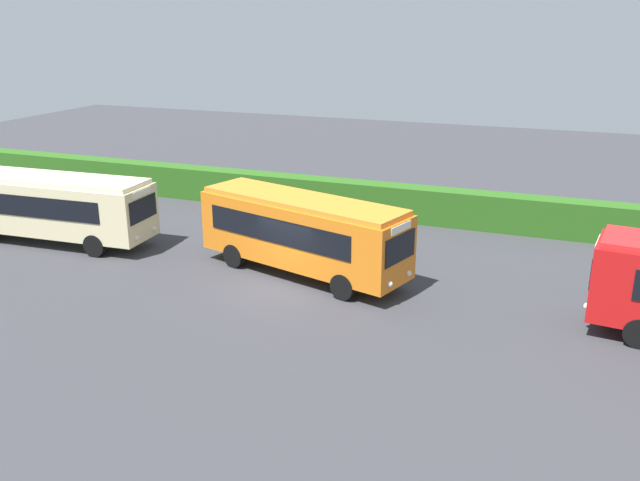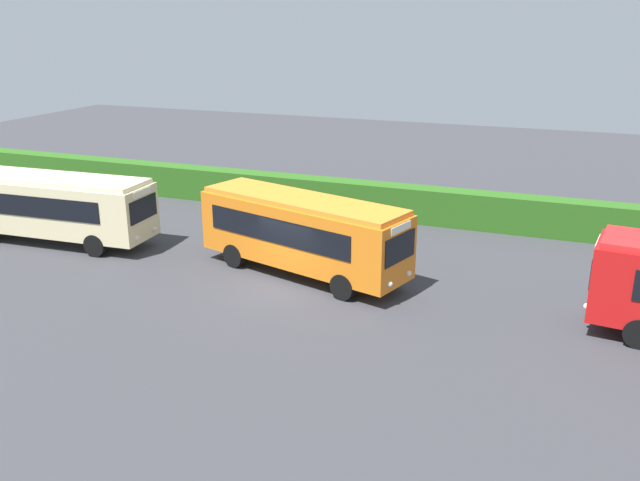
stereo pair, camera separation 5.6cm
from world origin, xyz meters
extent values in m
plane|color=#38383D|center=(0.00, 0.00, 0.00)|extent=(86.74, 86.74, 0.00)
cube|color=beige|center=(-11.99, 1.18, 1.73)|extent=(9.68, 2.97, 2.35)
cube|color=#F8E8B2|center=(-11.99, 1.18, 3.00)|extent=(9.39, 2.76, 0.20)
cube|color=black|center=(-12.36, 2.42, 2.01)|extent=(7.46, 0.42, 0.94)
cube|color=black|center=(-12.23, -0.10, 2.01)|extent=(7.46, 0.42, 0.94)
cube|color=black|center=(-7.20, 1.42, 2.01)|extent=(0.14, 2.04, 0.99)
cube|color=silver|center=(-7.20, 1.42, 2.72)|extent=(0.11, 1.37, 0.28)
cylinder|color=black|center=(-9.09, 2.47, 0.50)|extent=(1.01, 0.33, 1.00)
cylinder|color=black|center=(-8.97, 0.18, 0.50)|extent=(1.01, 0.33, 1.00)
cylinder|color=black|center=(-15.01, 2.17, 0.50)|extent=(1.01, 0.33, 1.00)
sphere|color=silver|center=(-7.22, 2.11, 0.90)|extent=(0.22, 0.22, 0.22)
sphere|color=silver|center=(-7.15, 0.74, 0.90)|extent=(0.22, 0.22, 0.22)
cube|color=orange|center=(0.25, 1.48, 1.77)|extent=(9.28, 4.85, 2.45)
cube|color=orange|center=(0.25, 1.48, 3.10)|extent=(8.97, 4.59, 0.20)
cube|color=black|center=(0.31, 2.74, 2.07)|extent=(6.72, 2.01, 0.98)
cube|color=black|center=(-0.38, 0.40, 2.07)|extent=(6.72, 2.01, 0.98)
cube|color=black|center=(4.56, 0.21, 2.07)|extent=(0.60, 1.91, 1.03)
cube|color=silver|center=(4.56, 0.21, 2.82)|extent=(0.41, 1.28, 0.28)
cylinder|color=black|center=(3.23, 1.76, 0.50)|extent=(1.04, 0.55, 1.00)
cylinder|color=black|center=(2.60, -0.36, 0.50)|extent=(1.04, 0.55, 1.00)
cylinder|color=black|center=(-2.10, 3.33, 0.50)|extent=(1.04, 0.55, 1.00)
cylinder|color=black|center=(-2.73, 1.21, 0.50)|extent=(1.04, 0.55, 1.00)
sphere|color=silver|center=(4.77, 0.85, 0.90)|extent=(0.22, 0.22, 0.22)
sphere|color=silver|center=(4.39, -0.43, 0.90)|extent=(0.22, 0.22, 0.22)
cube|color=black|center=(11.04, 0.69, 2.11)|extent=(0.27, 1.96, 1.06)
cube|color=silver|center=(11.04, 0.69, 2.88)|extent=(0.20, 1.32, 0.28)
cylinder|color=black|center=(12.56, -0.61, 0.50)|extent=(1.03, 0.40, 1.00)
sphere|color=silver|center=(10.95, 0.03, 0.90)|extent=(0.22, 0.22, 0.22)
sphere|color=silver|center=(11.11, 1.35, 0.90)|extent=(0.22, 0.22, 0.22)
cube|color=silver|center=(0.58, 5.13, 0.41)|extent=(0.37, 0.37, 0.82)
cube|color=#334C8C|center=(0.58, 5.13, 1.18)|extent=(0.49, 0.49, 0.72)
sphere|color=beige|center=(0.58, 5.13, 1.65)|extent=(0.23, 0.23, 0.23)
cube|color=#2A5F1A|center=(0.00, 10.39, 0.89)|extent=(55.37, 1.22, 1.78)
camera|label=1|loc=(10.00, -21.97, 9.96)|focal=37.70mm
camera|label=2|loc=(10.05, -21.95, 9.96)|focal=37.70mm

